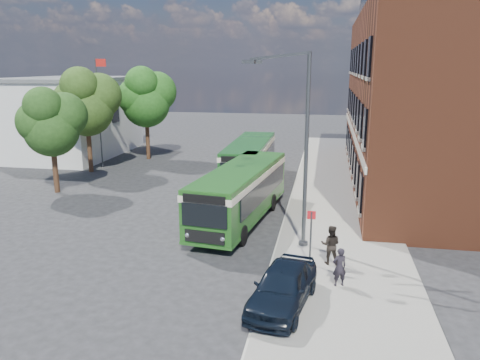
% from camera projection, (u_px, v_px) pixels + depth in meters
% --- Properties ---
extents(ground, '(120.00, 120.00, 0.00)m').
position_uv_depth(ground, '(207.00, 227.00, 25.00)').
color(ground, '#252527').
rests_on(ground, ground).
extents(pavement, '(6.00, 48.00, 0.15)m').
position_uv_depth(pavement, '(338.00, 193.00, 31.36)').
color(pavement, gray).
rests_on(pavement, ground).
extents(kerb_line, '(0.12, 48.00, 0.01)m').
position_uv_depth(kerb_line, '(293.00, 192.00, 31.92)').
color(kerb_line, beige).
rests_on(kerb_line, ground).
extents(brick_office, '(12.10, 26.00, 14.20)m').
position_uv_depth(brick_office, '(445.00, 87.00, 32.28)').
color(brick_office, brown).
rests_on(brick_office, ground).
extents(white_building, '(9.40, 13.40, 7.30)m').
position_uv_depth(white_building, '(71.00, 116.00, 44.52)').
color(white_building, silver).
rests_on(white_building, ground).
extents(flagpole, '(0.95, 0.10, 9.00)m').
position_uv_depth(flagpole, '(99.00, 108.00, 38.45)').
color(flagpole, '#3E4144').
rests_on(flagpole, ground).
extents(street_lamp, '(2.96, 2.38, 9.00)m').
position_uv_depth(street_lamp, '(298.00, 148.00, 21.08)').
color(street_lamp, '#3E4144').
rests_on(street_lamp, ground).
extents(bus_stop_sign, '(0.35, 0.08, 2.52)m').
position_uv_depth(bus_stop_sign, '(311.00, 234.00, 19.63)').
color(bus_stop_sign, '#3E4144').
rests_on(bus_stop_sign, ground).
extents(bus_front, '(3.89, 10.78, 3.02)m').
position_uv_depth(bus_front, '(241.00, 189.00, 25.47)').
color(bus_front, '#20561A').
rests_on(bus_front, ground).
extents(bus_rear, '(2.69, 10.48, 3.02)m').
position_uv_depth(bus_rear, '(250.00, 158.00, 34.21)').
color(bus_rear, '#184D1C').
rests_on(bus_rear, ground).
extents(parked_car, '(2.54, 4.67, 1.51)m').
position_uv_depth(parked_car, '(283.00, 286.00, 16.33)').
color(parked_car, black).
rests_on(parked_car, pavement).
extents(pedestrian_a, '(0.66, 0.56, 1.54)m').
position_uv_depth(pedestrian_a, '(339.00, 267.00, 17.84)').
color(pedestrian_a, black).
rests_on(pedestrian_a, pavement).
extents(pedestrian_b, '(0.88, 0.71, 1.71)m').
position_uv_depth(pedestrian_b, '(331.00, 245.00, 19.82)').
color(pedestrian_b, black).
rests_on(pedestrian_b, pavement).
extents(tree_left, '(4.21, 4.00, 7.11)m').
position_uv_depth(tree_left, '(51.00, 121.00, 30.63)').
color(tree_left, '#382214').
rests_on(tree_left, ground).
extents(tree_mid, '(4.93, 4.69, 8.33)m').
position_uv_depth(tree_mid, '(86.00, 101.00, 36.56)').
color(tree_mid, '#382214').
rests_on(tree_mid, ground).
extents(tree_right, '(4.95, 4.71, 8.36)m').
position_uv_depth(tree_right, '(146.00, 97.00, 41.70)').
color(tree_right, '#382214').
rests_on(tree_right, ground).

